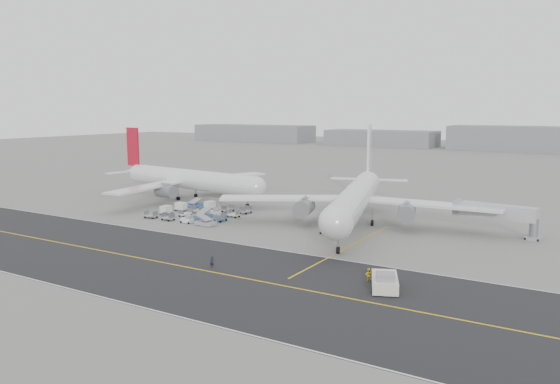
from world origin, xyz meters
The scene contains 11 objects.
ground centered at (0.00, 0.00, 0.00)m, with size 700.00×700.00×0.00m, color gray.
taxiway centered at (5.02, -17.98, 0.01)m, with size 220.00×59.00×0.03m.
horizon_buildings centered at (30.00, 260.00, 0.00)m, with size 520.00×28.00×28.00m, color slate, non-canonical shape.
airliner_a centered at (-27.88, 31.14, 5.32)m, with size 53.35×52.46×18.45m.
airliner_b centered at (23.80, 23.20, 5.79)m, with size 55.62×56.80×20.11m.
pushback_tug centered at (43.24, -12.24, 1.07)m, with size 5.69×9.07×2.60m.
jet_bridge centered at (50.05, 28.90, 4.21)m, with size 16.16×4.59×6.04m.
gse_cluster centered at (-10.23, 14.43, 0.00)m, with size 23.41×22.56×2.13m, color #9E9EA3, non-canonical shape.
stray_dolly centered at (22.05, 13.32, 0.00)m, with size 1.63×2.65×1.63m, color silver, non-canonical shape.
ground_crew_a centered at (17.43, -16.26, 0.92)m, with size 0.67×0.44×1.83m, color black.
ground_crew_b centered at (40.14, -10.27, 0.95)m, with size 0.93×0.72×1.90m, color yellow.
Camera 1 is at (67.31, -79.13, 23.71)m, focal length 35.00 mm.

